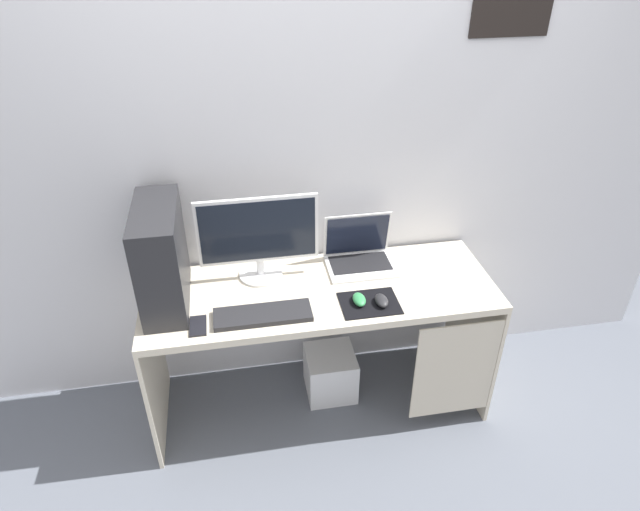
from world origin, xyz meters
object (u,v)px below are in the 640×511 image
at_px(laptop, 360,255).
at_px(mouse_left, 359,299).
at_px(monitor, 258,237).
at_px(subwoofer, 330,373).
at_px(pc_tower, 161,257).
at_px(keyboard, 263,315).
at_px(cell_phone, 198,326).
at_px(mouse_right, 382,301).

xyz_separation_m(laptop, mouse_left, (-0.08, -0.31, -0.03)).
relative_size(monitor, mouse_left, 5.75).
bearing_deg(subwoofer, pc_tower, -178.06).
height_order(pc_tower, keyboard, pc_tower).
bearing_deg(cell_phone, subwoofer, 21.04).
xyz_separation_m(monitor, laptop, (0.49, 0.03, -0.17)).
bearing_deg(mouse_right, monitor, 148.12).
bearing_deg(laptop, subwoofer, -144.61).
distance_m(laptop, subwoofer, 0.68).
height_order(pc_tower, mouse_right, pc_tower).
height_order(pc_tower, subwoofer, pc_tower).
relative_size(keyboard, cell_phone, 3.23).
xyz_separation_m(pc_tower, mouse_left, (0.83, -0.17, -0.21)).
distance_m(mouse_left, subwoofer, 0.66).
relative_size(laptop, keyboard, 0.78).
height_order(monitor, keyboard, monitor).
relative_size(laptop, subwoofer, 1.30).
bearing_deg(pc_tower, mouse_right, -12.15).
bearing_deg(laptop, monitor, -176.99).
relative_size(pc_tower, mouse_right, 4.79).
height_order(mouse_left, subwoofer, mouse_left).
height_order(keyboard, subwoofer, keyboard).
height_order(cell_phone, subwoofer, cell_phone).
height_order(laptop, mouse_right, laptop).
relative_size(monitor, cell_phone, 4.25).
bearing_deg(laptop, mouse_right, -86.84).
relative_size(pc_tower, monitor, 0.83).
xyz_separation_m(laptop, subwoofer, (-0.16, -0.11, -0.65)).
xyz_separation_m(cell_phone, subwoofer, (0.62, 0.24, -0.61)).
distance_m(keyboard, mouse_left, 0.43).
distance_m(pc_tower, cell_phone, 0.34).
relative_size(keyboard, mouse_right, 4.38).
bearing_deg(keyboard, cell_phone, -176.31).
bearing_deg(mouse_left, subwoofer, 113.00).
relative_size(monitor, laptop, 1.67).
xyz_separation_m(keyboard, mouse_left, (0.43, 0.02, 0.01)).
bearing_deg(mouse_left, keyboard, -177.33).
xyz_separation_m(monitor, keyboard, (-0.02, -0.31, -0.21)).
xyz_separation_m(keyboard, cell_phone, (-0.27, -0.02, -0.01)).
height_order(monitor, mouse_right, monitor).
relative_size(mouse_left, cell_phone, 0.74).
xyz_separation_m(monitor, subwoofer, (0.33, -0.09, -0.82)).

